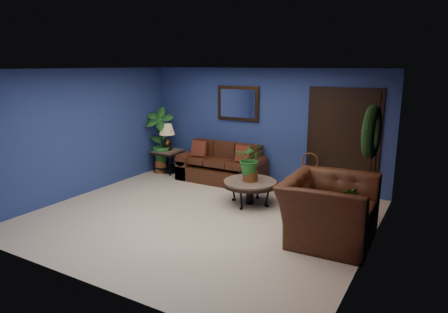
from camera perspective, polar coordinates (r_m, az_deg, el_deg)
The scene contains 18 objects.
floor at distance 7.01m, azimuth -3.29°, elevation -8.52°, with size 5.50×5.50×0.00m, color beige.
wall_back at distance 8.82m, azimuth 5.56°, elevation 4.35°, with size 5.50×0.04×2.50m, color navy.
wall_left at distance 8.46m, azimuth -19.21°, elevation 3.32°, with size 0.04×5.00×2.50m, color navy.
wall_right_brick at distance 5.66m, azimuth 20.53°, elevation -1.32°, with size 0.04×5.00×2.50m, color maroon.
ceiling at distance 6.52m, azimuth -3.58°, elevation 12.37°, with size 5.50×5.00×0.02m, color silver.
crown_molding at distance 5.51m, azimuth 21.20°, elevation 10.69°, with size 0.03×5.00×0.14m, color white.
wall_mirror at distance 8.99m, azimuth 2.00°, elevation 7.59°, with size 1.02×0.06×0.77m, color #472D17.
closet_door at distance 8.26m, azimuth 16.55°, elevation 1.88°, with size 1.44×0.06×2.18m, color black.
wreath at distance 5.63m, azimuth 20.38°, elevation 3.30°, with size 0.72×0.72×0.16m, color black.
sofa at distance 8.99m, azimuth -0.18°, elevation -1.70°, with size 1.95×0.84×0.88m.
coffee_table at distance 7.49m, azimuth 3.75°, elevation -3.91°, with size 1.05×1.05×0.45m.
end_table at distance 9.77m, azimuth -8.04°, elevation 0.19°, with size 0.60×0.60×0.55m.
table_lamp at distance 9.67m, azimuth -8.13°, elevation 3.24°, with size 0.37×0.37×0.61m.
side_chair at distance 8.20m, azimuth 11.94°, elevation -2.08°, with size 0.36×0.36×0.84m.
armchair at distance 6.18m, azimuth 14.73°, elevation -7.32°, with size 1.44×1.26×0.94m, color #442013.
coffee_plant at distance 7.37m, azimuth 3.80°, elevation -0.53°, with size 0.66×0.62×0.72m.
floor_plant at distance 6.30m, azimuth 16.87°, elevation -7.49°, with size 0.42×0.36×0.82m.
tall_plant at distance 9.70m, azimuth -9.18°, elevation 2.73°, with size 0.82×0.67×1.59m.
Camera 1 is at (3.60, -5.44, 2.57)m, focal length 32.00 mm.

